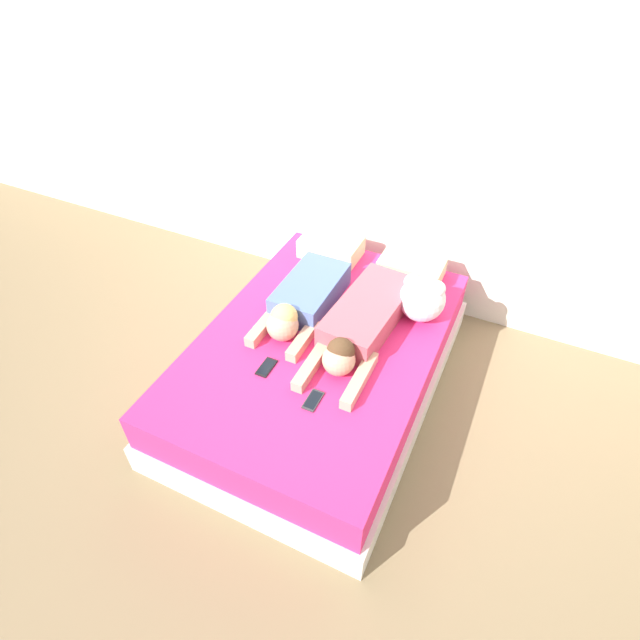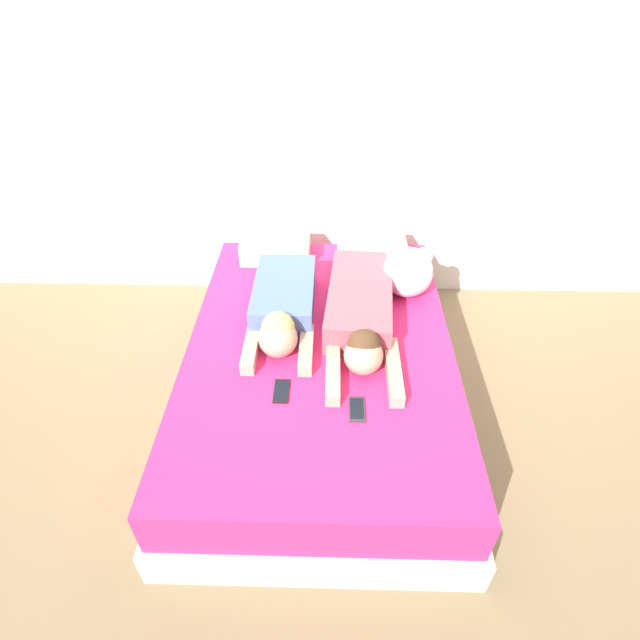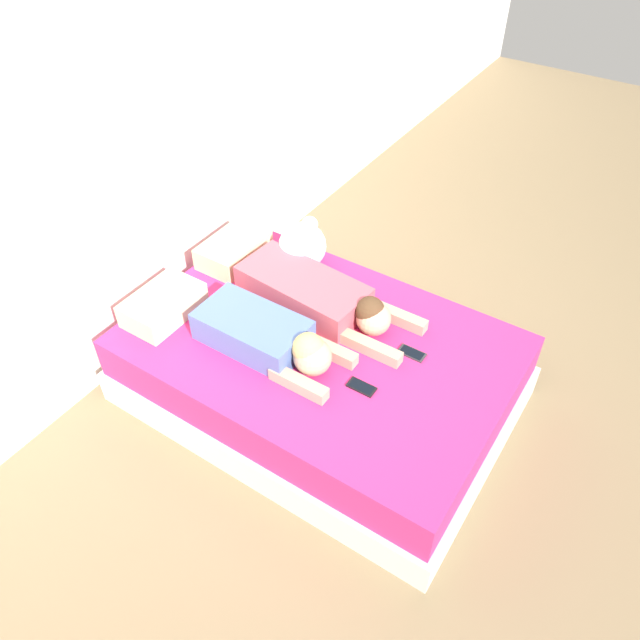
% 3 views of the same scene
% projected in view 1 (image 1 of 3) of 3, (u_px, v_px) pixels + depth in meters
% --- Properties ---
extents(ground_plane, '(12.00, 12.00, 0.00)m').
position_uv_depth(ground_plane, '(320.00, 387.00, 3.48)').
color(ground_plane, '#7F6B4C').
extents(wall_back, '(12.00, 0.06, 2.60)m').
position_uv_depth(wall_back, '(396.00, 140.00, 3.44)').
color(wall_back, white).
rests_on(wall_back, ground_plane).
extents(bed, '(1.48, 2.15, 0.48)m').
position_uv_depth(bed, '(320.00, 364.00, 3.33)').
color(bed, beige).
rests_on(bed, ground_plane).
extents(pillow_head_left, '(0.45, 0.29, 0.15)m').
position_uv_depth(pillow_head_left, '(331.00, 247.00, 3.80)').
color(pillow_head_left, beige).
rests_on(pillow_head_left, bed).
extents(pillow_head_right, '(0.45, 0.29, 0.15)m').
position_uv_depth(pillow_head_right, '(411.00, 268.00, 3.60)').
color(pillow_head_right, beige).
rests_on(pillow_head_right, bed).
extents(person_left, '(0.36, 0.88, 0.23)m').
position_uv_depth(person_left, '(302.00, 301.00, 3.29)').
color(person_left, '#4C66A5').
rests_on(person_left, bed).
extents(person_right, '(0.42, 1.13, 0.23)m').
position_uv_depth(person_right, '(362.00, 323.00, 3.13)').
color(person_right, '#B24C59').
rests_on(person_right, bed).
extents(cell_phone_left, '(0.07, 0.15, 0.01)m').
position_uv_depth(cell_phone_left, '(266.00, 367.00, 2.97)').
color(cell_phone_left, black).
rests_on(cell_phone_left, bed).
extents(cell_phone_right, '(0.07, 0.15, 0.01)m').
position_uv_depth(cell_phone_right, '(313.00, 400.00, 2.78)').
color(cell_phone_right, '#2D2D33').
rests_on(cell_phone_right, bed).
extents(plush_toy, '(0.30, 0.30, 0.31)m').
position_uv_depth(plush_toy, '(422.00, 298.00, 3.21)').
color(plush_toy, white).
rests_on(plush_toy, bed).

